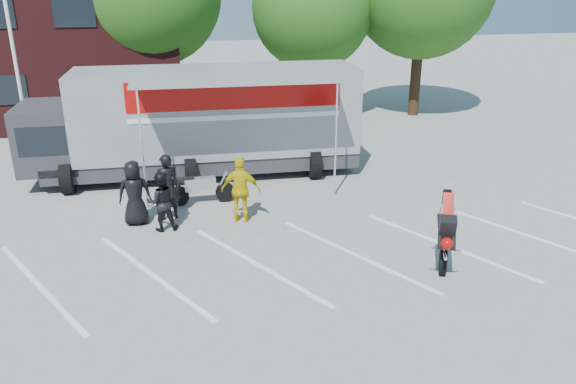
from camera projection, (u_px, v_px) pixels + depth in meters
name	position (u px, v px, depth m)	size (l,w,h in m)	color
ground	(255.00, 287.00, 12.19)	(100.00, 100.00, 0.00)	gray
parking_bay_lines	(249.00, 265.00, 13.11)	(18.00, 5.00, 0.01)	white
flagpole	(16.00, 17.00, 18.31)	(1.61, 0.12, 8.00)	white
tree_mid	(312.00, 9.00, 25.07)	(5.44, 5.44, 7.68)	#382314
transporter_truck	(206.00, 174.00, 19.18)	(11.14, 5.37, 3.54)	gray
parked_motorcycle	(203.00, 203.00, 16.67)	(0.66, 1.99, 1.04)	#AAAAAF
stunt_bike_rider	(441.00, 261.00, 13.32)	(0.78, 1.67, 1.96)	black
spectator_leather_a	(135.00, 193.00, 15.00)	(0.87, 0.57, 1.78)	black
spectator_leather_b	(167.00, 187.00, 15.31)	(0.68, 0.45, 1.86)	black
spectator_leather_c	(161.00, 202.00, 14.67)	(0.78, 0.61, 1.60)	black
spectator_hivis	(241.00, 190.00, 15.14)	(1.07, 0.45, 1.83)	yellow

